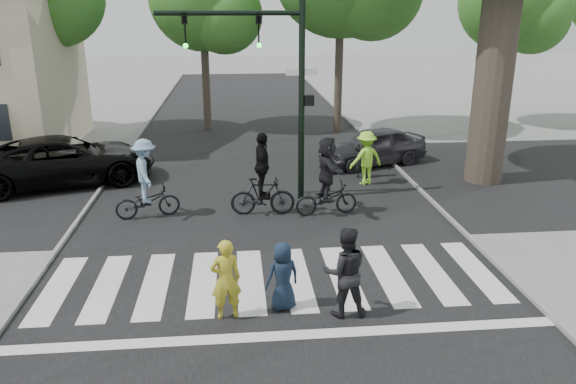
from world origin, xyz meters
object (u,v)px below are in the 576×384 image
object	(u,v)px
pedestrian_adult	(345,272)
car_grey	(373,146)
traffic_signal	(272,69)
cyclist_right	(327,181)
cyclist_left	(146,184)
pedestrian_child	(283,276)
cyclist_mid	(262,182)
car_suv	(65,160)
pedestrian_woman	(226,279)

from	to	relation	value
pedestrian_adult	car_grey	world-z (taller)	pedestrian_adult
traffic_signal	cyclist_right	world-z (taller)	traffic_signal
cyclist_left	car_grey	distance (m)	8.91
pedestrian_adult	pedestrian_child	bearing A→B (deg)	-15.97
cyclist_mid	pedestrian_child	bearing A→B (deg)	-88.87
cyclist_left	car_grey	xyz separation A→B (m)	(7.49, 4.81, -0.27)
car_suv	cyclist_left	bearing A→B (deg)	-155.24
cyclist_right	car_suv	size ratio (longest dim) A/B	0.39
cyclist_left	cyclist_right	size ratio (longest dim) A/B	0.99
pedestrian_child	cyclist_right	size ratio (longest dim) A/B	0.61
pedestrian_adult	cyclist_left	world-z (taller)	cyclist_left
traffic_signal	car_grey	bearing A→B (deg)	43.12
pedestrian_adult	cyclist_right	distance (m)	5.40
pedestrian_woman	cyclist_right	world-z (taller)	cyclist_right
car_grey	pedestrian_woman	bearing A→B (deg)	-47.21
traffic_signal	pedestrian_woman	xyz separation A→B (m)	(-1.34, -6.66, -3.11)
car_suv	traffic_signal	bearing A→B (deg)	-126.51
pedestrian_child	car_suv	xyz separation A→B (m)	(-6.38, 8.74, 0.10)
cyclist_mid	car_suv	world-z (taller)	cyclist_mid
cyclist_mid	car_grey	xyz separation A→B (m)	(4.32, 4.90, -0.27)
car_suv	pedestrian_child	bearing A→B (deg)	-161.18
pedestrian_adult	cyclist_right	bearing A→B (deg)	-95.16
pedestrian_child	car_suv	distance (m)	10.82
pedestrian_adult	car_suv	size ratio (longest dim) A/B	0.31
traffic_signal	pedestrian_woman	bearing A→B (deg)	-101.38
pedestrian_child	cyclist_mid	distance (m)	5.22
pedestrian_child	pedestrian_adult	world-z (taller)	pedestrian_adult
cyclist_mid	car_suv	size ratio (longest dim) A/B	0.41
pedestrian_adult	cyclist_right	world-z (taller)	cyclist_right
cyclist_left	cyclist_mid	size ratio (longest dim) A/B	0.95
pedestrian_woman	pedestrian_child	size ratio (longest dim) A/B	1.15
traffic_signal	car_suv	distance (m)	7.69
car_suv	car_grey	bearing A→B (deg)	-99.87
cyclist_mid	cyclist_left	bearing A→B (deg)	178.41
traffic_signal	car_grey	size ratio (longest dim) A/B	1.49
pedestrian_woman	pedestrian_adult	size ratio (longest dim) A/B	0.89
car_grey	traffic_signal	bearing A→B (deg)	-67.03
traffic_signal	pedestrian_child	distance (m)	7.19
pedestrian_woman	car_suv	bearing A→B (deg)	-70.41
pedestrian_woman	car_suv	xyz separation A→B (m)	(-5.30, 8.97, -0.00)
pedestrian_adult	car_suv	distance (m)	11.78
pedestrian_woman	cyclist_mid	distance (m)	5.54
cyclist_right	cyclist_left	bearing A→B (deg)	176.98
traffic_signal	pedestrian_adult	distance (m)	7.45
pedestrian_woman	pedestrian_child	xyz separation A→B (m)	(1.07, 0.23, -0.11)
traffic_signal	pedestrian_child	xyz separation A→B (m)	(-0.27, -6.42, -3.22)
traffic_signal	car_suv	bearing A→B (deg)	160.79
cyclist_left	car_suv	world-z (taller)	cyclist_left
pedestrian_woman	car_grey	size ratio (longest dim) A/B	0.39
cyclist_right	car_suv	xyz separation A→B (m)	(-8.04, 3.69, -0.21)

